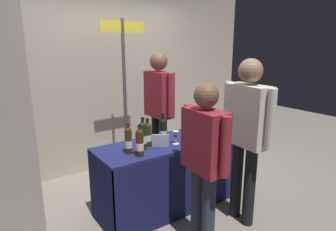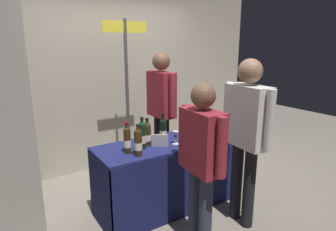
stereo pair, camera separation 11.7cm
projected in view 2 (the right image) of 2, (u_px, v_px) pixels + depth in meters
The scene contains 18 objects.
ground_plane at pixel (168, 205), 3.41m from camera, with size 12.00×12.00×0.00m, color gray.
back_partition at pixel (112, 65), 4.29m from camera, with size 5.16×0.12×3.09m, color #B2A893.
tasting_table at pixel (168, 163), 3.28m from camera, with size 1.63×0.61×0.79m.
featured_wine_bottle at pixel (194, 122), 3.41m from camera, with size 0.08×0.08×0.36m.
display_bottle_0 at pixel (203, 120), 3.58m from camera, with size 0.07×0.07×0.33m.
display_bottle_1 at pixel (127, 140), 2.85m from camera, with size 0.07×0.07×0.32m.
display_bottle_2 at pixel (142, 135), 2.97m from camera, with size 0.08×0.08×0.34m.
display_bottle_3 at pixel (163, 130), 3.20m from camera, with size 0.08×0.08×0.32m.
display_bottle_4 at pixel (147, 134), 3.07m from camera, with size 0.08×0.08×0.30m.
display_bottle_5 at pixel (138, 142), 2.79m from camera, with size 0.08×0.08×0.32m.
wine_glass_near_vendor at pixel (193, 131), 3.27m from camera, with size 0.07×0.07×0.14m.
wine_glass_mid at pixel (176, 135), 3.12m from camera, with size 0.07×0.07×0.14m.
wine_glass_near_taster at pixel (195, 122), 3.58m from camera, with size 0.07×0.07×0.16m.
brochure_stand at pixel (160, 141), 3.04m from camera, with size 0.18×0.01×0.14m, color silver.
vendor_presenter at pixel (161, 103), 3.98m from camera, with size 0.24×0.61×1.74m.
taster_foreground_right at pixel (202, 155), 2.51m from camera, with size 0.24×0.60×1.54m.
taster_foreground_left at pixel (246, 127), 2.87m from camera, with size 0.24×0.64×1.72m.
booth_signpost at pixel (127, 85), 3.81m from camera, with size 0.60×0.04×2.16m.
Camera 2 is at (-1.66, -2.56, 1.86)m, focal length 30.93 mm.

